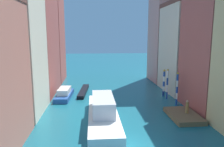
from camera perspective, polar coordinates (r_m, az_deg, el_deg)
ground_plane at (r=42.19m, az=-0.87°, el=-2.88°), size 154.00×154.00×0.00m
building_left_1 at (r=27.82m, az=-25.47°, el=10.10°), size 6.90×8.02×19.70m
building_left_2 at (r=36.89m, az=-20.35°, el=10.13°), size 6.90×11.01×19.70m
building_left_3 at (r=46.81m, az=-17.14°, el=10.94°), size 6.90×8.61×21.05m
building_right_1 at (r=30.04m, az=26.26°, el=6.28°), size 6.90×8.44×15.86m
building_right_2 at (r=38.18m, az=19.06°, el=6.52°), size 6.90×9.16×14.83m
building_right_3 at (r=46.40m, az=14.78°, el=11.62°), size 6.90×7.87×21.95m
waterfront_dock at (r=26.63m, az=18.32°, el=-10.48°), size 3.14×5.12×0.51m
person_on_dock at (r=26.58m, az=19.18°, el=-8.35°), size 0.36×0.36×1.55m
mooring_pole_0 at (r=30.43m, az=16.75°, el=-3.83°), size 0.28×0.28×4.53m
mooring_pole_1 at (r=33.06m, az=14.35°, el=-2.66°), size 0.28×0.28×4.52m
mooring_pole_2 at (r=34.60m, az=13.50°, el=-2.32°), size 0.35×0.35×4.21m
vaporetto_white at (r=23.69m, az=-2.38°, el=-10.42°), size 3.11×12.77×2.93m
gondola_black at (r=36.37m, az=-7.52°, el=-4.61°), size 1.70×8.17×0.52m
motorboat_0 at (r=33.88m, az=-12.43°, el=-5.26°), size 2.38×6.55×1.49m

